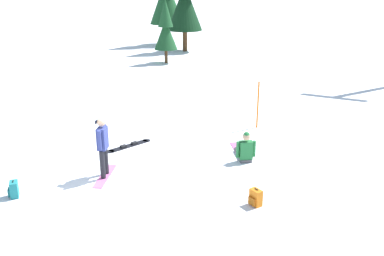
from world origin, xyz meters
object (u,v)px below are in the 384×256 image
loose_snowboard_far_spare (129,146)px  pine_tree_slender (166,28)px  backpack_teal (14,190)px  snowboarder_foreground (103,146)px  snowboarder_midground (244,149)px  trail_marker_pole (258,105)px  backpack_orange (255,198)px

loose_snowboard_far_spare → pine_tree_slender: 14.89m
loose_snowboard_far_spare → pine_tree_slender: (-5.91, 13.49, 2.22)m
backpack_teal → pine_tree_slender: (-5.16, 17.86, 2.02)m
snowboarder_foreground → loose_snowboard_far_spare: 2.59m
snowboarder_midground → backpack_teal: size_ratio=3.50×
snowboarder_midground → backpack_teal: (-4.72, -5.01, -0.13)m
snowboarder_foreground → snowboarder_midground: (3.28, 2.95, -0.61)m
snowboarder_midground → loose_snowboard_far_spare: bearing=-170.8°
loose_snowboard_far_spare → trail_marker_pole: 5.14m
snowboarder_midground → backpack_orange: (1.23, -2.67, -0.13)m
backpack_teal → trail_marker_pole: size_ratio=0.26×
snowboarder_midground → pine_tree_slender: size_ratio=0.40×
trail_marker_pole → backpack_teal: bearing=-117.0°
backpack_teal → pine_tree_slender: pine_tree_slender is taller
snowboarder_midground → trail_marker_pole: trail_marker_pole is taller
snowboarder_foreground → trail_marker_pole: size_ratio=0.99×
trail_marker_pole → loose_snowboard_far_spare: bearing=-132.1°
snowboarder_midground → trail_marker_pole: size_ratio=0.91×
snowboarder_foreground → loose_snowboard_far_spare: (-0.68, 2.31, -0.93)m
backpack_teal → pine_tree_slender: bearing=106.1°
loose_snowboard_far_spare → backpack_teal: size_ratio=3.70×
snowboarder_foreground → backpack_teal: snowboarder_foreground is taller
snowboarder_midground → backpack_orange: size_ratio=3.50×
snowboarder_foreground → backpack_orange: size_ratio=3.82×
backpack_teal → trail_marker_pole: bearing=63.0°
snowboarder_midground → loose_snowboard_far_spare: snowboarder_midground is taller
snowboarder_midground → pine_tree_slender: 16.32m
snowboarder_midground → loose_snowboard_far_spare: 4.03m
loose_snowboard_far_spare → pine_tree_slender: bearing=113.7°
trail_marker_pole → pine_tree_slender: bearing=133.7°
backpack_teal → snowboarder_foreground: bearing=55.1°
loose_snowboard_far_spare → trail_marker_pole: bearing=47.9°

